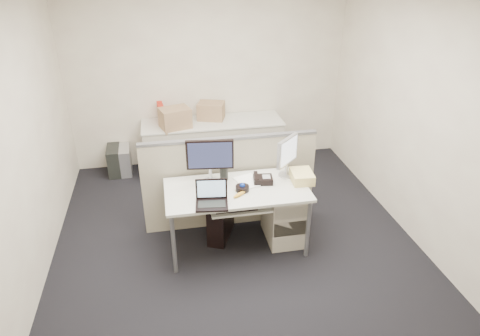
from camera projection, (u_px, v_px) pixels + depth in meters
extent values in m
cube|color=black|center=(237.00, 245.00, 4.82)|extent=(4.00, 4.50, 0.01)
cube|color=silver|center=(208.00, 74.00, 6.15)|extent=(4.00, 0.02, 2.70)
cube|color=silver|center=(315.00, 300.00, 2.23)|extent=(4.00, 0.02, 2.70)
cube|color=silver|center=(19.00, 150.00, 3.86)|extent=(0.02, 4.50, 2.70)
cube|color=silver|center=(422.00, 120.00, 4.53)|extent=(0.02, 4.50, 2.70)
cube|color=beige|center=(237.00, 190.00, 4.48)|extent=(1.50, 0.75, 0.03)
cylinder|color=slate|center=(174.00, 244.00, 4.25)|extent=(0.04, 0.04, 0.70)
cylinder|color=slate|center=(171.00, 209.00, 4.82)|extent=(0.04, 0.04, 0.70)
cylinder|color=slate|center=(308.00, 229.00, 4.49)|extent=(0.04, 0.04, 0.70)
cylinder|color=slate|center=(290.00, 197.00, 5.05)|extent=(0.04, 0.04, 0.70)
cube|color=beige|center=(240.00, 207.00, 4.37)|extent=(0.62, 0.32, 0.02)
cube|color=beige|center=(284.00, 213.00, 4.80)|extent=(0.40, 0.55, 0.65)
cube|color=tan|center=(230.00, 183.00, 4.95)|extent=(2.00, 0.06, 1.10)
cube|color=beige|center=(213.00, 146.00, 6.33)|extent=(2.00, 0.60, 0.72)
cube|color=black|center=(210.00, 162.00, 4.48)|extent=(0.52, 0.25, 0.50)
cube|color=#B7B7BC|center=(287.00, 157.00, 4.63)|extent=(0.39, 0.39, 0.45)
cube|color=black|center=(212.00, 195.00, 4.13)|extent=(0.34, 0.27, 0.24)
cylinder|color=black|center=(242.00, 188.00, 4.43)|extent=(0.16, 0.16, 0.05)
cube|color=black|center=(263.00, 180.00, 4.58)|extent=(0.22, 0.19, 0.06)
cube|color=white|center=(248.00, 181.00, 4.60)|extent=(0.31, 0.35, 0.01)
cube|color=gold|center=(240.00, 189.00, 4.45)|extent=(0.11, 0.11, 0.01)
cylinder|color=black|center=(224.00, 172.00, 4.61)|extent=(0.11, 0.11, 0.19)
ellipsoid|color=gold|center=(239.00, 194.00, 4.34)|extent=(0.16, 0.13, 0.04)
cube|color=black|center=(222.00, 187.00, 4.49)|extent=(0.08, 0.11, 0.01)
cube|color=#E0CB81|center=(302.00, 176.00, 4.60)|extent=(0.24, 0.30, 0.11)
cube|color=black|center=(236.00, 207.00, 4.32)|extent=(0.43, 0.16, 0.02)
cube|color=black|center=(221.00, 220.00, 4.86)|extent=(0.37, 0.52, 0.45)
cube|color=black|center=(114.00, 160.00, 6.25)|extent=(0.18, 0.44, 0.40)
cube|color=#B7B7BC|center=(125.00, 160.00, 6.28)|extent=(0.18, 0.43, 0.39)
cube|color=tan|center=(175.00, 119.00, 5.90)|extent=(0.47, 0.40, 0.30)
cube|color=tan|center=(211.00, 111.00, 6.21)|extent=(0.44, 0.39, 0.27)
cube|color=#B61C0E|center=(161.00, 114.00, 6.06)|extent=(0.10, 0.32, 0.30)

